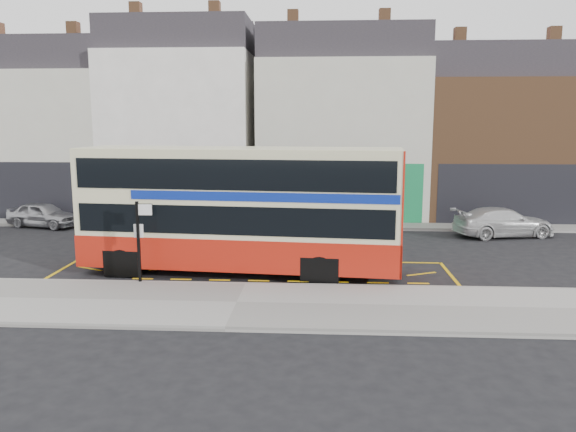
# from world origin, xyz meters

# --- Properties ---
(ground) EXTENTS (120.00, 120.00, 0.00)m
(ground) POSITION_xyz_m (0.00, 0.00, 0.00)
(ground) COLOR black
(ground) RESTS_ON ground
(pavement) EXTENTS (40.00, 4.00, 0.15)m
(pavement) POSITION_xyz_m (0.00, -2.30, 0.07)
(pavement) COLOR gray
(pavement) RESTS_ON ground
(kerb) EXTENTS (40.00, 0.15, 0.15)m
(kerb) POSITION_xyz_m (0.00, -0.38, 0.07)
(kerb) COLOR gray
(kerb) RESTS_ON ground
(far_pavement) EXTENTS (50.00, 3.00, 0.15)m
(far_pavement) POSITION_xyz_m (0.00, 11.00, 0.07)
(far_pavement) COLOR gray
(far_pavement) RESTS_ON ground
(road_markings) EXTENTS (14.00, 3.40, 0.01)m
(road_markings) POSITION_xyz_m (0.00, 1.60, 0.01)
(road_markings) COLOR #DDAD0B
(road_markings) RESTS_ON ground
(terrace_far_left) EXTENTS (8.00, 8.01, 10.80)m
(terrace_far_left) POSITION_xyz_m (-13.50, 14.99, 4.82)
(terrace_far_left) COLOR beige
(terrace_far_left) RESTS_ON ground
(terrace_left) EXTENTS (8.00, 8.01, 11.80)m
(terrace_left) POSITION_xyz_m (-5.50, 14.99, 5.32)
(terrace_left) COLOR white
(terrace_left) RESTS_ON ground
(terrace_green_shop) EXTENTS (9.00, 8.01, 11.30)m
(terrace_green_shop) POSITION_xyz_m (3.50, 14.99, 5.07)
(terrace_green_shop) COLOR beige
(terrace_green_shop) RESTS_ON ground
(terrace_right) EXTENTS (9.00, 8.01, 10.30)m
(terrace_right) POSITION_xyz_m (12.50, 14.99, 4.57)
(terrace_right) COLOR brown
(terrace_right) RESTS_ON ground
(double_decker_bus) EXTENTS (11.29, 3.50, 4.44)m
(double_decker_bus) POSITION_xyz_m (-0.37, 1.36, 2.33)
(double_decker_bus) COLOR beige
(double_decker_bus) RESTS_ON ground
(bus_stop_post) EXTENTS (0.66, 0.11, 2.65)m
(bus_stop_post) POSITION_xyz_m (-3.42, -0.39, 1.77)
(bus_stop_post) COLOR black
(bus_stop_post) RESTS_ON pavement
(car_silver) EXTENTS (4.01, 2.41, 1.28)m
(car_silver) POSITION_xyz_m (-11.72, 9.51, 0.64)
(car_silver) COLOR #A7A7AC
(car_silver) RESTS_ON ground
(car_grey) EXTENTS (4.90, 2.51, 1.54)m
(car_grey) POSITION_xyz_m (1.32, 9.58, 0.77)
(car_grey) COLOR #42464A
(car_grey) RESTS_ON ground
(car_white) EXTENTS (4.95, 2.87, 1.35)m
(car_white) POSITION_xyz_m (10.95, 8.48, 0.67)
(car_white) COLOR silver
(car_white) RESTS_ON ground
(street_tree_right) EXTENTS (2.52, 2.52, 5.45)m
(street_tree_right) POSITION_xyz_m (3.94, 12.12, 3.71)
(street_tree_right) COLOR black
(street_tree_right) RESTS_ON ground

